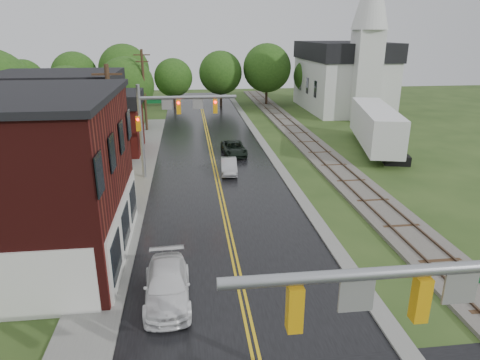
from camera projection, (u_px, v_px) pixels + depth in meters
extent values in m
cube|color=black|center=(214.00, 164.00, 36.81)|extent=(10.00, 90.00, 0.02)
cube|color=gray|center=(265.00, 147.00, 42.11)|extent=(0.80, 70.00, 0.12)
cube|color=gray|center=(134.00, 187.00, 31.41)|extent=(2.40, 50.00, 0.12)
cube|color=silver|center=(125.00, 227.00, 21.64)|extent=(0.10, 9.50, 3.00)
cube|color=tan|center=(64.00, 144.00, 30.75)|extent=(8.00, 7.00, 6.40)
cube|color=#3F0F0C|center=(102.00, 130.00, 39.62)|extent=(7.00, 6.00, 4.40)
cube|color=silver|center=(341.00, 85.00, 61.36)|extent=(10.00, 16.00, 7.00)
cube|color=black|center=(344.00, 51.00, 59.80)|extent=(10.40, 16.40, 2.40)
cube|color=silver|center=(365.00, 76.00, 53.20)|extent=(3.20, 3.20, 11.00)
cube|color=#59544C|center=(311.00, 145.00, 42.60)|extent=(3.20, 80.00, 0.20)
cube|color=#4C3828|center=(304.00, 144.00, 42.47)|extent=(0.10, 80.00, 0.12)
cube|color=#4C3828|center=(318.00, 143.00, 42.64)|extent=(0.10, 80.00, 0.12)
cylinder|color=gray|center=(392.00, 272.00, 8.75)|extent=(7.20, 0.26, 0.26)
cube|color=orange|center=(421.00, 299.00, 9.07)|extent=(0.32, 0.30, 1.05)
cube|color=orange|center=(295.00, 308.00, 8.75)|extent=(0.32, 0.30, 1.05)
cube|color=gray|center=(460.00, 288.00, 9.10)|extent=(0.75, 0.06, 0.75)
cube|color=gray|center=(356.00, 296.00, 8.84)|extent=(0.75, 0.06, 0.75)
cylinder|color=gray|center=(141.00, 133.00, 32.17)|extent=(0.28, 0.28, 7.20)
cylinder|color=gray|center=(188.00, 97.00, 31.72)|extent=(7.20, 0.26, 0.26)
cube|color=orange|center=(179.00, 107.00, 31.87)|extent=(0.32, 0.30, 1.05)
cube|color=orange|center=(215.00, 106.00, 32.18)|extent=(0.32, 0.30, 1.05)
cube|color=gray|center=(167.00, 105.00, 31.70)|extent=(0.75, 0.06, 0.75)
cube|color=gray|center=(198.00, 104.00, 31.97)|extent=(0.75, 0.06, 0.75)
cube|color=#0C5926|center=(157.00, 101.00, 31.54)|extent=(1.40, 0.04, 0.30)
sphere|color=#FF0C0C|center=(178.00, 103.00, 31.59)|extent=(0.20, 0.20, 0.20)
cylinder|color=#382616|center=(113.00, 137.00, 27.05)|extent=(0.28, 0.28, 9.00)
cube|color=#382616|center=(107.00, 74.00, 25.76)|extent=(1.80, 0.12, 0.12)
cube|color=#382616|center=(108.00, 86.00, 25.99)|extent=(1.40, 0.12, 0.12)
cylinder|color=#382616|center=(144.00, 91.00, 47.66)|extent=(0.28, 0.28, 9.00)
cube|color=#382616|center=(142.00, 55.00, 46.37)|extent=(1.80, 0.12, 0.12)
cube|color=#382616|center=(142.00, 62.00, 46.61)|extent=(1.40, 0.12, 0.12)
cylinder|color=black|center=(72.00, 128.00, 44.13)|extent=(0.36, 0.36, 2.70)
sphere|color=#1F4614|center=(68.00, 96.00, 43.04)|extent=(6.00, 6.00, 6.00)
sphere|color=#1F4614|center=(74.00, 102.00, 42.91)|extent=(4.20, 4.20, 4.20)
cylinder|color=black|center=(129.00, 116.00, 50.30)|extent=(0.36, 0.36, 2.88)
sphere|color=#1F4614|center=(126.00, 85.00, 49.13)|extent=(6.40, 6.40, 6.40)
sphere|color=#1F4614|center=(131.00, 90.00, 49.01)|extent=(4.48, 4.48, 4.48)
imported|color=black|center=(234.00, 148.00, 39.41)|extent=(2.23, 4.47, 1.22)
imported|color=#A0A1A5|center=(229.00, 166.00, 34.36)|extent=(1.44, 3.61, 1.17)
imported|color=white|center=(167.00, 285.00, 18.10)|extent=(2.07, 4.75, 1.36)
cube|color=black|center=(397.00, 160.00, 36.60)|extent=(2.34, 1.66, 0.80)
cylinder|color=gray|center=(360.00, 138.00, 44.24)|extent=(0.16, 0.16, 0.80)
cube|color=silver|center=(375.00, 125.00, 40.51)|extent=(5.78, 13.36, 3.26)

